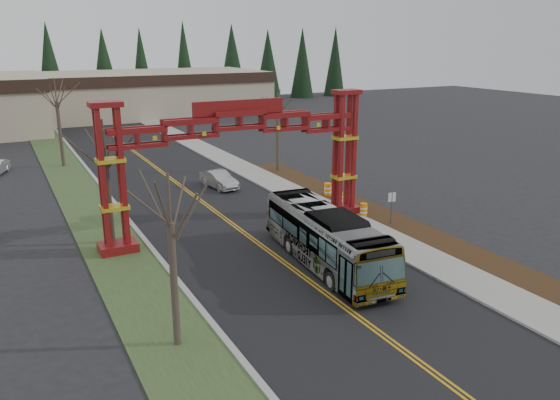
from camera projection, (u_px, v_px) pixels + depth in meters
ground at (432, 372)px, 20.75m from camera, size 200.00×200.00×0.00m
road at (205, 204)px, 42.00m from camera, size 12.00×110.00×0.02m
lane_line_left at (203, 204)px, 41.94m from camera, size 0.12×100.00×0.01m
lane_line_right at (206, 204)px, 42.05m from camera, size 0.12×100.00×0.01m
curb_right at (276, 193)px, 44.71m from camera, size 0.30×110.00×0.15m
sidewalk_right at (291, 191)px, 45.36m from camera, size 2.60×110.00×0.14m
landscape_strip at (444, 243)px, 33.77m from camera, size 2.60×50.00×0.12m
grass_median at (98, 219)px, 38.43m from camera, size 4.00×110.00×0.08m
curb_left at (124, 214)px, 39.24m from camera, size 0.30×110.00×0.15m
gateway_arch at (240, 142)px, 34.36m from camera, size 18.20×1.60×8.90m
retail_building_east at (148, 93)px, 92.16m from camera, size 38.00×20.30×7.00m
conifer_treeline at (75, 73)px, 97.23m from camera, size 116.10×5.60×13.00m
transit_bus at (326, 238)px, 30.25m from camera, size 3.75×11.75×3.22m
silver_sedan at (219, 180)px, 46.42m from camera, size 2.17×4.56×1.44m
bare_tree_median_near at (171, 224)px, 21.10m from camera, size 3.01×3.01×7.33m
bare_tree_median_mid at (105, 157)px, 32.32m from camera, size 3.38×3.38×7.72m
bare_tree_median_far at (57, 102)px, 52.59m from camera, size 3.35×3.35×8.66m
bare_tree_right_far at (278, 113)px, 50.92m from camera, size 2.88×2.88×7.49m
street_sign at (392, 202)px, 36.84m from camera, size 0.51×0.18×2.28m
barrel_south at (364, 210)px, 38.89m from camera, size 0.53×0.53×0.98m
barrel_mid at (340, 198)px, 41.88m from camera, size 0.50×0.50×0.93m
barrel_north at (328, 190)px, 43.85m from camera, size 0.60×0.60×1.12m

